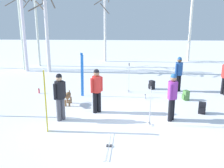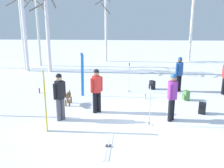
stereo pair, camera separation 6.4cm
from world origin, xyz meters
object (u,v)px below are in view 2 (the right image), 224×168
ski_pair_planted_2 (82,75)px  ski_poles_1 (129,77)px  birch_tree_5 (106,21)px  water_bottle_1 (145,97)px  birch_tree_1 (20,14)px  birch_tree_3 (37,23)px  person_3 (172,94)px  backpack_2 (202,108)px  ski_pair_planted_0 (45,102)px  ski_pair_lying_0 (108,146)px  person_1 (179,72)px  ski_poles_0 (150,103)px  water_bottle_0 (39,91)px  birch_tree_6 (193,12)px  person_0 (97,88)px  backpack_1 (152,85)px  person_2 (60,94)px  dog (68,96)px  backpack_0 (186,96)px  birch_tree_2 (23,15)px  birch_tree_4 (46,17)px

ski_pair_planted_2 → ski_poles_1: bearing=17.7°
birch_tree_5 → water_bottle_1: bearing=-75.4°
ski_pair_planted_2 → birch_tree_1: birch_tree_1 is taller
ski_poles_1 → birch_tree_3: 9.28m
person_3 → birch_tree_1: 12.09m
birch_tree_3 → ski_poles_1: bearing=-44.2°
backpack_2 → water_bottle_1: (-2.03, 1.65, -0.11)m
ski_pair_planted_0 → ski_pair_lying_0: bearing=-23.2°
person_1 → water_bottle_1: bearing=-143.7°
ski_poles_0 → birch_tree_5: birch_tree_5 is taller
ski_poles_0 → water_bottle_0: 6.06m
birch_tree_1 → birch_tree_6: 12.62m
person_0 → ski_poles_1: bearing=64.5°
ski_poles_0 → backpack_1: bearing=82.9°
person_2 → dog: 1.66m
ski_poles_0 → backpack_0: 3.35m
ski_pair_planted_2 → ski_pair_planted_0: bearing=-98.8°
backpack_0 → birch_tree_5: birch_tree_5 is taller
birch_tree_6 → dog: bearing=-125.3°
birch_tree_2 → birch_tree_5: size_ratio=1.16×
ski_pair_planted_0 → birch_tree_3: 11.47m
person_1 → water_bottle_1: 2.29m
ski_poles_1 → water_bottle_1: bearing=-53.6°
ski_poles_1 → birch_tree_6: (4.97, 8.74, 3.08)m
birch_tree_6 → ski_pair_lying_0: bearing=-111.9°
person_1 → birch_tree_5: 9.39m
ski_pair_lying_0 → person_1: bearing=60.9°
ski_poles_1 → birch_tree_5: bearing=101.6°
ski_pair_planted_2 → birch_tree_6: (7.12, 9.43, 2.84)m
backpack_1 → backpack_2: same height
birch_tree_5 → birch_tree_6: (6.70, 0.33, 0.65)m
birch_tree_3 → birch_tree_4: size_ratio=0.91×
ski_poles_1 → birch_tree_2: (-6.70, 4.49, 2.90)m
backpack_1 → birch_tree_6: size_ratio=0.06×
water_bottle_1 → birch_tree_4: (-5.89, 5.27, 3.43)m
person_2 → birch_tree_1: birch_tree_1 is taller
water_bottle_1 → birch_tree_6: size_ratio=0.03×
birch_tree_5 → backpack_2: bearing=-67.9°
birch_tree_1 → water_bottle_1: bearing=-37.0°
person_1 → dog: size_ratio=1.91×
ski_pair_planted_0 → ski_pair_lying_0: ski_pair_planted_0 is taller
ski_pair_lying_0 → water_bottle_0: size_ratio=6.51×
ski_pair_lying_0 → birch_tree_5: 14.08m
backpack_0 → water_bottle_0: backpack_0 is taller
backpack_1 → ski_pair_planted_0: bearing=-128.1°
ski_pair_planted_0 → birch_tree_6: bearing=59.6°
ski_poles_1 → water_bottle_0: size_ratio=5.63×
person_3 → ski_poles_1: 3.63m
person_0 → birch_tree_5: bearing=92.3°
water_bottle_0 → birch_tree_3: (-2.13, 6.64, 2.94)m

